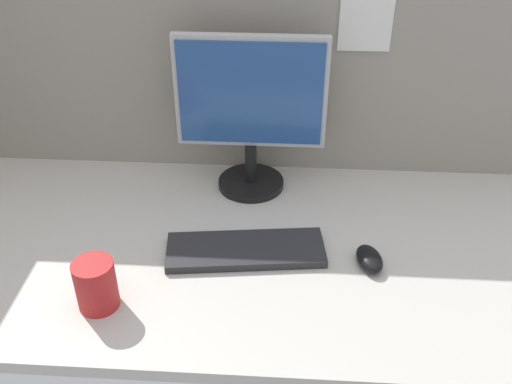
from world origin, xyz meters
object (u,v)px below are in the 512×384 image
keyboard (246,250)px  mug_red_plastic (96,285)px  monitor (251,109)px  mouse (369,259)px

keyboard → mug_red_plastic: (-29.61, -18.71, 4.62)cm
monitor → mug_red_plastic: bearing=-120.6°
monitor → mouse: 48.57cm
keyboard → mug_red_plastic: bearing=-154.5°
monitor → keyboard: monitor is taller
monitor → mug_red_plastic: size_ratio=3.78×
mug_red_plastic → mouse: bearing=15.8°
keyboard → mouse: (28.62, -2.18, 0.70)cm
monitor → mouse: bearing=-47.5°
monitor → mouse: monitor is taller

